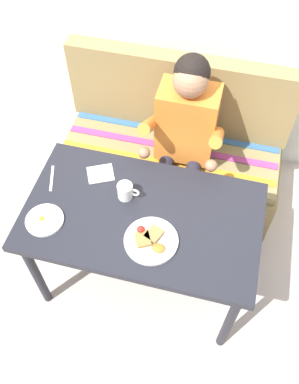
{
  "coord_description": "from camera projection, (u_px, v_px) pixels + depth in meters",
  "views": [
    {
      "loc": [
        0.32,
        -1.1,
        2.48
      ],
      "look_at": [
        0.0,
        0.15,
        0.72
      ],
      "focal_mm": 38.89,
      "sensor_mm": 36.0,
      "label": 1
    }
  ],
  "objects": [
    {
      "name": "person",
      "position": [
        184.0,
        134.0,
        2.4
      ],
      "size": [
        0.45,
        0.61,
        1.21
      ],
      "color": "orange",
      "rests_on": "ground"
    },
    {
      "name": "napkin",
      "position": [
        101.0,
        174.0,
        2.24
      ],
      "size": [
        0.17,
        0.17,
        0.01
      ],
      "primitive_type": "cube",
      "rotation": [
        0.0,
        0.0,
        0.46
      ],
      "color": "silver",
      "rests_on": "table"
    },
    {
      "name": "ground_plane",
      "position": [
        144.0,
        276.0,
        2.68
      ],
      "size": [
        8.0,
        8.0,
        0.0
      ],
      "primitive_type": "plane",
      "color": "#B4A59B"
    },
    {
      "name": "plate_breakfast",
      "position": [
        151.0,
        240.0,
        1.99
      ],
      "size": [
        0.26,
        0.26,
        0.05
      ],
      "color": "white",
      "rests_on": "table"
    },
    {
      "name": "plate_eggs",
      "position": [
        44.0,
        220.0,
        2.06
      ],
      "size": [
        0.19,
        0.19,
        0.04
      ],
      "color": "white",
      "rests_on": "table"
    },
    {
      "name": "coffee_mug",
      "position": [
        126.0,
        191.0,
        2.12
      ],
      "size": [
        0.12,
        0.08,
        0.09
      ],
      "color": "white",
      "rests_on": "table"
    },
    {
      "name": "couch",
      "position": [
        172.0,
        155.0,
        2.85
      ],
      "size": [
        1.44,
        0.56,
        1.0
      ],
      "color": "olive",
      "rests_on": "ground"
    },
    {
      "name": "table",
      "position": [
        142.0,
        223.0,
        2.16
      ],
      "size": [
        1.2,
        0.7,
        0.73
      ],
      "color": "black",
      "rests_on": "ground"
    },
    {
      "name": "fork",
      "position": [
        52.0,
        178.0,
        2.22
      ],
      "size": [
        0.06,
        0.17,
        0.0
      ],
      "primitive_type": "cube",
      "rotation": [
        0.0,
        0.0,
        0.31
      ],
      "color": "silver",
      "rests_on": "table"
    }
  ]
}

